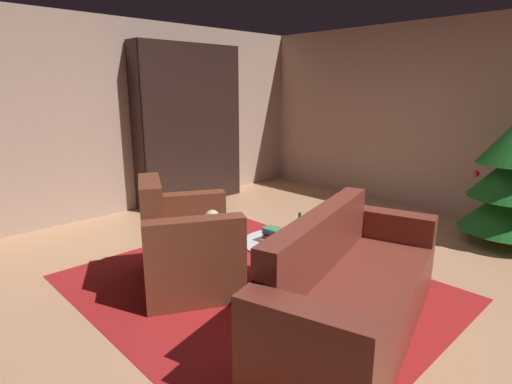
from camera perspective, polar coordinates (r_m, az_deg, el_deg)
The scene contains 11 objects.
ground_plane at distance 3.84m, azimuth 5.74°, elevation -11.37°, with size 7.06×7.06×0.00m, color tan.
wall_back at distance 6.04m, azimuth 24.78°, elevation 9.21°, with size 6.01×0.06×2.52m, color tan.
wall_left at distance 5.85m, azimuth -16.99°, elevation 9.76°, with size 0.06×5.95×2.52m, color tan.
area_rug at distance 3.61m, azimuth -0.13°, elevation -13.00°, with size 2.97×2.47×0.01m, color maroon.
bookshelf_unit at distance 6.12m, azimuth -8.44°, elevation 9.02°, with size 0.33×1.63×2.24m.
armchair_red at distance 3.58m, azimuth -9.64°, elevation -7.59°, with size 1.19×1.12×0.94m.
couch_red at distance 2.96m, azimuth 12.96°, elevation -13.57°, with size 1.22×2.08×0.84m.
coffee_table at distance 3.45m, azimuth 3.47°, elevation -7.50°, with size 0.64×0.64×0.42m.
book_stack_on_table at distance 3.40m, azimuth 2.56°, elevation -6.06°, with size 0.20×0.17×0.12m.
bottle_on_table at distance 3.50m, azimuth 6.00°, elevation -4.97°, with size 0.06×0.06×0.22m.
decorated_tree at distance 5.09m, azimuth 31.84°, elevation 1.33°, with size 0.94×0.94×1.36m.
Camera 1 is at (2.22, -2.66, 1.66)m, focal length 28.99 mm.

